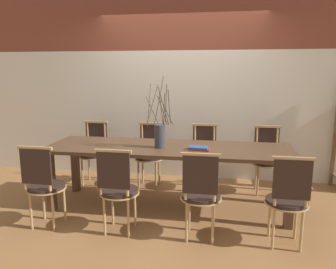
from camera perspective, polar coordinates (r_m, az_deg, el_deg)
ground_plane at (r=4.18m, az=-0.00°, el=-12.48°), size 16.00×16.00×0.00m
wall_rear at (r=5.08m, az=2.37°, el=10.27°), size 12.00×0.06×3.20m
dining_table at (r=3.96m, az=-0.00°, el=-3.43°), size 2.94×0.89×0.77m
chair_near_leftend at (r=3.74m, az=-20.81°, el=-7.88°), size 0.41×0.41×0.92m
chair_near_left at (r=3.42m, az=-8.72°, el=-9.08°), size 0.41×0.41×0.92m
chair_near_center at (r=3.26m, az=5.71°, el=-9.97°), size 0.41×0.41×0.92m
chair_near_right at (r=3.32m, az=20.16°, el=-10.25°), size 0.41×0.41×0.92m
chair_far_leftend at (r=5.03m, az=-12.75°, el=-2.66°), size 0.41×0.41×0.92m
chair_far_left at (r=4.77m, az=-3.22°, el=-3.13°), size 0.41×0.41×0.92m
chair_far_center at (r=4.67m, az=6.23°, el=-3.50°), size 0.41×0.41×0.92m
chair_far_right at (r=4.71m, az=16.85°, el=-3.80°), size 0.41×0.41×0.92m
vase_centerpiece at (r=3.86m, az=-1.44°, el=0.06°), size 0.31×0.31×0.84m
book_stack at (r=3.80m, az=5.46°, el=-2.40°), size 0.25×0.18×0.04m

